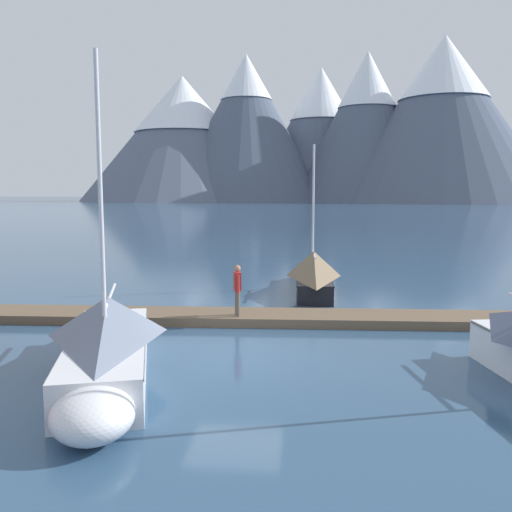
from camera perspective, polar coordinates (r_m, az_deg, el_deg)
ground_plane at (r=14.67m, az=-2.21°, el=-10.64°), size 700.00×700.00×0.00m
mountain_west_summit at (r=233.88m, az=-7.70°, el=12.43°), size 84.92×84.92×51.47m
mountain_central_massif at (r=223.96m, az=-1.03°, el=13.43°), size 64.38×64.38×58.25m
mountain_shoulder_ridge at (r=240.92m, az=6.82°, el=12.83°), size 64.63×64.63×56.50m
mountain_east_summit at (r=223.07m, az=11.56°, el=13.42°), size 58.46×58.46×58.25m
mountain_rear_spur at (r=220.76m, az=19.04°, el=13.72°), size 82.66×82.66×61.56m
dock at (r=18.46m, az=-0.58°, el=-6.48°), size 20.60×2.65×0.30m
sailboat_second_berth at (r=13.29m, az=-15.43°, el=-8.84°), size 3.68×7.52×7.44m
sailboat_mid_dock_port at (r=23.80m, az=6.03°, el=-1.67°), size 1.75×7.10×6.45m
person_on_dock at (r=17.86m, az=-1.97°, el=-3.28°), size 0.30×0.58×1.69m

